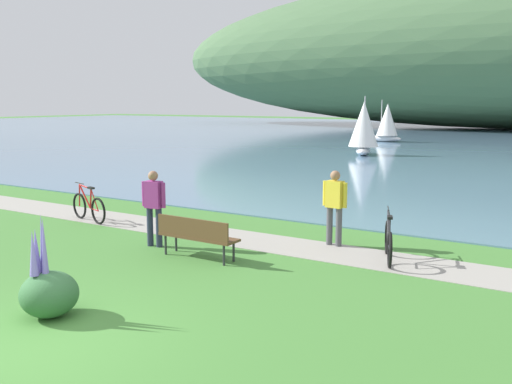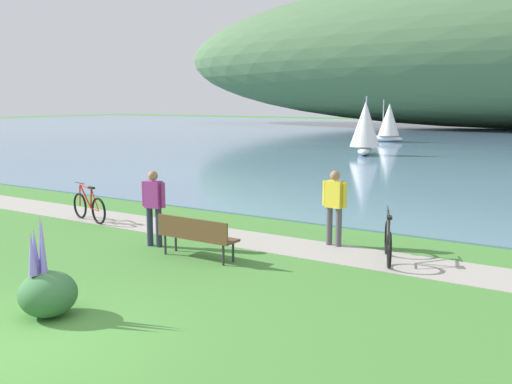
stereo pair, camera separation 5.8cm
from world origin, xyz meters
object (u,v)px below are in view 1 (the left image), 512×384
at_px(person_on_the_grass, 154,203).
at_px(sailboat_toward_hillside, 387,122).
at_px(park_bench_near_camera, 196,234).
at_px(bicycle_leaning_near_bench, 89,207).
at_px(person_at_shoreline, 335,203).
at_px(sailboat_nearest_to_shore, 364,127).
at_px(bicycle_beside_path, 388,241).

distance_m(person_on_the_grass, sailboat_toward_hillside, 35.04).
relative_size(park_bench_near_camera, bicycle_leaning_near_bench, 1.04).
height_order(bicycle_leaning_near_bench, sailboat_toward_hillside, sailboat_toward_hillside).
distance_m(person_at_shoreline, sailboat_nearest_to_shore, 21.89).
bearing_deg(person_on_the_grass, sailboat_nearest_to_shore, 100.11).
relative_size(park_bench_near_camera, sailboat_nearest_to_shore, 0.52).
bearing_deg(bicycle_beside_path, sailboat_toward_hillside, 109.43).
distance_m(person_at_shoreline, sailboat_toward_hillside, 33.76).
bearing_deg(bicycle_beside_path, person_at_shoreline, 160.43).
bearing_deg(sailboat_nearest_to_shore, park_bench_near_camera, -76.62).
bearing_deg(bicycle_leaning_near_bench, bicycle_beside_path, 4.26).
bearing_deg(bicycle_beside_path, park_bench_near_camera, -149.68).
relative_size(bicycle_leaning_near_bench, sailboat_toward_hillside, 0.53).
bearing_deg(bicycle_leaning_near_bench, person_at_shoreline, 9.45).
relative_size(bicycle_leaning_near_bench, sailboat_nearest_to_shore, 0.50).
bearing_deg(sailboat_toward_hillside, park_bench_near_camera, -76.80).
xyz_separation_m(bicycle_leaning_near_bench, bicycle_beside_path, (8.17, 0.61, 0.00)).
bearing_deg(park_bench_near_camera, bicycle_leaning_near_bench, 163.84).
bearing_deg(person_at_shoreline, bicycle_leaning_near_bench, -170.55).
distance_m(bicycle_beside_path, person_on_the_grass, 5.14).
bearing_deg(park_bench_near_camera, person_on_the_grass, 167.53).
height_order(person_on_the_grass, sailboat_toward_hillside, sailboat_toward_hillside).
relative_size(person_at_shoreline, sailboat_nearest_to_shore, 0.49).
bearing_deg(person_at_shoreline, sailboat_nearest_to_shore, 109.90).
bearing_deg(bicycle_beside_path, bicycle_leaning_near_bench, -175.74).
xyz_separation_m(park_bench_near_camera, bicycle_leaning_near_bench, (-4.77, 1.38, -0.12)).
relative_size(person_at_shoreline, sailboat_toward_hillside, 0.52).
distance_m(park_bench_near_camera, person_on_the_grass, 1.53).
distance_m(park_bench_near_camera, bicycle_beside_path, 3.94).
bearing_deg(person_on_the_grass, person_at_shoreline, 32.79).
xyz_separation_m(park_bench_near_camera, person_at_shoreline, (1.96, 2.50, 0.46)).
xyz_separation_m(bicycle_beside_path, sailboat_nearest_to_shore, (-8.89, 21.09, 1.28)).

